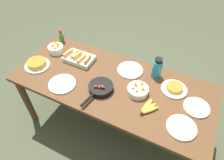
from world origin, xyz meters
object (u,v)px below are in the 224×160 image
object	(u,v)px
empty_plate_far_left	(181,127)
fruit_bowl_mango	(56,49)
fruit_bowl_citrus	(138,90)
hot_sauce_bottle	(61,37)
water_bottle	(157,68)
empty_plate_far_right	(62,84)
frittata_plate_center	(174,88)
melon_tray	(79,58)
empty_plate_mid_edge	(196,107)
banana_bunch	(148,108)
empty_plate_near_front	(130,70)
frittata_plate_side	(37,64)
skillet	(100,88)

from	to	relation	value
empty_plate_far_left	fruit_bowl_mango	world-z (taller)	fruit_bowl_mango
fruit_bowl_citrus	hot_sauce_bottle	size ratio (longest dim) A/B	1.23
water_bottle	empty_plate_far_right	bearing A→B (deg)	-145.99
fruit_bowl_citrus	hot_sauce_bottle	bearing A→B (deg)	162.46
water_bottle	hot_sauce_bottle	size ratio (longest dim) A/B	1.40
frittata_plate_center	water_bottle	bearing A→B (deg)	154.18
water_bottle	melon_tray	bearing A→B (deg)	-170.06
water_bottle	empty_plate_mid_edge	bearing A→B (deg)	-27.20
empty_plate_mid_edge	empty_plate_far_right	bearing A→B (deg)	-166.46
melon_tray	empty_plate_far_left	world-z (taller)	melon_tray
banana_bunch	fruit_bowl_mango	size ratio (longest dim) A/B	1.19
empty_plate_near_front	empty_plate_mid_edge	size ratio (longest dim) A/B	1.18
hot_sauce_bottle	empty_plate_far_left	bearing A→B (deg)	-19.19
empty_plate_mid_edge	hot_sauce_bottle	size ratio (longest dim) A/B	1.41
melon_tray	fruit_bowl_citrus	xyz separation A→B (m)	(0.71, -0.14, 0.00)
empty_plate_far_right	fruit_bowl_mango	distance (m)	0.52
frittata_plate_center	fruit_bowl_citrus	bearing A→B (deg)	-147.48
water_bottle	hot_sauce_bottle	world-z (taller)	water_bottle
frittata_plate_center	fruit_bowl_mango	size ratio (longest dim) A/B	1.42
melon_tray	frittata_plate_center	xyz separation A→B (m)	(0.99, 0.04, -0.01)
banana_bunch	hot_sauce_bottle	world-z (taller)	hot_sauce_bottle
frittata_plate_side	empty_plate_far_left	distance (m)	1.47
skillet	empty_plate_far_left	xyz separation A→B (m)	(0.74, -0.07, -0.02)
frittata_plate_center	frittata_plate_side	bearing A→B (deg)	-167.19
frittata_plate_center	empty_plate_far_left	size ratio (longest dim) A/B	1.00
frittata_plate_center	water_bottle	distance (m)	0.24
fruit_bowl_mango	hot_sauce_bottle	distance (m)	0.19
empty_plate_far_left	fruit_bowl_citrus	distance (m)	0.47
fruit_bowl_citrus	hot_sauce_bottle	distance (m)	1.12
melon_tray	frittata_plate_center	world-z (taller)	melon_tray
banana_bunch	empty_plate_mid_edge	distance (m)	0.41
frittata_plate_center	fruit_bowl_citrus	size ratio (longest dim) A/B	1.24
fruit_bowl_citrus	water_bottle	bearing A→B (deg)	74.64
empty_plate_near_front	melon_tray	bearing A→B (deg)	-169.92
fruit_bowl_citrus	hot_sauce_bottle	world-z (taller)	hot_sauce_bottle
empty_plate_far_left	empty_plate_mid_edge	distance (m)	0.25
melon_tray	frittata_plate_center	bearing A→B (deg)	2.25
frittata_plate_side	empty_plate_near_front	bearing A→B (deg)	22.34
fruit_bowl_mango	water_bottle	xyz separation A→B (m)	(1.09, 0.12, 0.06)
empty_plate_far_left	empty_plate_mid_edge	world-z (taller)	same
empty_plate_far_left	empty_plate_mid_edge	xyz separation A→B (m)	(0.07, 0.24, 0.00)
fruit_bowl_mango	empty_plate_far_left	bearing A→B (deg)	-13.26
empty_plate_far_right	fruit_bowl_citrus	size ratio (longest dim) A/B	1.35
frittata_plate_center	water_bottle	size ratio (longest dim) A/B	1.09
banana_bunch	water_bottle	world-z (taller)	water_bottle
empty_plate_mid_edge	fruit_bowl_mango	distance (m)	1.51
skillet	empty_plate_far_right	bearing A→B (deg)	-64.93
empty_plate_mid_edge	hot_sauce_bottle	distance (m)	1.59
empty_plate_far_left	hot_sauce_bottle	bearing A→B (deg)	160.81
melon_tray	empty_plate_far_right	size ratio (longest dim) A/B	1.20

